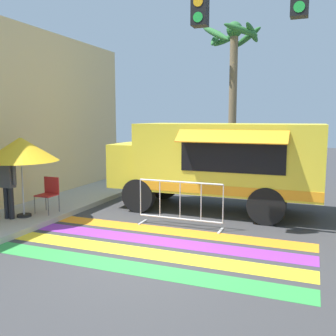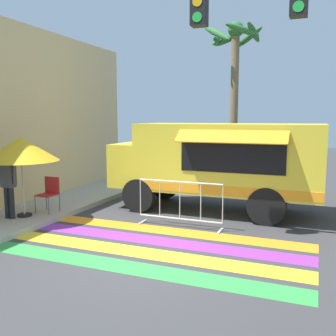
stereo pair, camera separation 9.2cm
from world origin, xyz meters
name	(u,v)px [view 2 (the right image)]	position (x,y,z in m)	size (l,w,h in m)	color
ground_plane	(140,256)	(0.00, 0.00, 0.00)	(60.00, 60.00, 0.00)	#38383A
crosswalk_painted	(152,247)	(0.00, 0.58, 0.00)	(6.40, 2.84, 0.01)	green
food_truck	(213,160)	(0.34, 4.03, 1.47)	(5.86, 2.53, 2.49)	yellow
traffic_signal_pole	(300,33)	(2.67, 1.43, 4.21)	(4.45, 0.29, 5.82)	#515456
patio_umbrella	(21,149)	(-3.82, 1.09, 1.86)	(1.85, 1.85, 2.03)	black
folding_chair	(49,191)	(-3.53, 1.73, 0.70)	(0.46, 0.46, 0.93)	#4C4C51
vendor_person	(8,181)	(-4.02, 0.81, 1.10)	(0.53, 0.22, 1.69)	black
barricade_front	(180,204)	(0.04, 2.12, 0.57)	(2.14, 0.44, 1.14)	#B7BABF
palm_tree	(234,67)	(-0.06, 8.46, 4.58)	(2.35, 2.41, 6.29)	#7A664C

